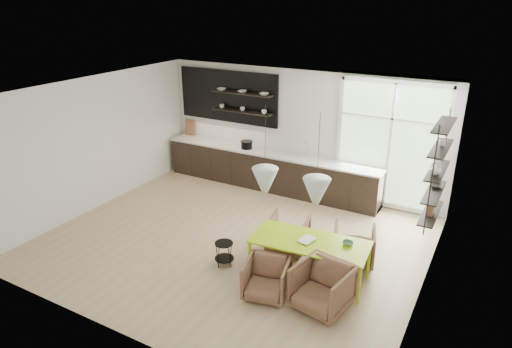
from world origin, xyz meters
name	(u,v)px	position (x,y,z in m)	size (l,w,h in m)	color
room	(286,159)	(0.58, 1.10, 1.46)	(7.02, 6.01, 2.91)	tan
kitchen_run	(267,164)	(-0.69, 2.69, 0.60)	(5.54, 0.69, 2.75)	black
right_shelving	(437,174)	(3.36, 1.17, 1.65)	(0.26, 1.22, 1.90)	black
dining_table	(310,244)	(1.76, -0.43, 0.65)	(1.99, 1.03, 0.70)	#A7D30F
armchair_back_left	(288,234)	(1.06, 0.23, 0.33)	(0.70, 0.72, 0.66)	brown
armchair_back_right	(354,245)	(2.26, 0.41, 0.33)	(0.72, 0.74, 0.67)	brown
armchair_front_left	(267,279)	(1.37, -1.22, 0.32)	(0.68, 0.69, 0.63)	brown
armchair_front_right	(322,287)	(2.25, -1.08, 0.37)	(0.78, 0.81, 0.73)	brown
wire_stool	(224,250)	(0.30, -0.78, 0.28)	(0.34, 0.34, 0.44)	black
table_book	(301,238)	(1.60, -0.42, 0.72)	(0.22, 0.30, 0.03)	white
table_bowl	(348,243)	(2.34, -0.24, 0.73)	(0.18, 0.18, 0.05)	#4C8058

